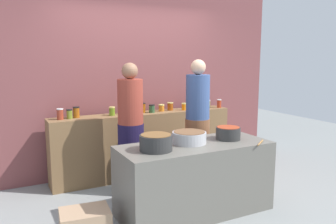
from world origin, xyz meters
name	(u,v)px	position (x,y,z in m)	size (l,w,h in m)	color
ground	(181,202)	(0.00, 0.00, 0.00)	(12.00, 12.00, 0.00)	gray
storefront_wall	(135,72)	(0.00, 1.45, 1.50)	(4.80, 0.12, 3.00)	brown
display_shelf	(145,144)	(0.00, 1.10, 0.46)	(2.70, 0.36, 0.93)	brown
prep_table	(195,178)	(0.00, -0.30, 0.39)	(1.70, 0.70, 0.79)	#636057
preserve_jar_0	(60,114)	(-1.18, 1.10, 1.00)	(0.09, 0.09, 0.14)	maroon
preserve_jar_1	(69,114)	(-1.06, 1.11, 0.99)	(0.08, 0.08, 0.12)	olive
preserve_jar_2	(76,112)	(-0.96, 1.14, 1.00)	(0.09, 0.09, 0.15)	#9B4F11
preserve_jar_3	(112,111)	(-0.48, 1.10, 0.99)	(0.08, 0.08, 0.12)	olive
preserve_jar_4	(126,109)	(-0.26, 1.15, 1.00)	(0.07, 0.07, 0.14)	orange
preserve_jar_5	(136,109)	(-0.14, 1.06, 1.00)	(0.08, 0.08, 0.14)	yellow
preserve_jar_6	(143,108)	(-0.01, 1.12, 1.00)	(0.08, 0.08, 0.14)	#92480D
preserve_jar_7	(152,109)	(0.11, 1.07, 0.99)	(0.09, 0.09, 0.12)	#315432
preserve_jar_8	(161,108)	(0.29, 1.13, 0.98)	(0.09, 0.09, 0.10)	orange
preserve_jar_9	(170,106)	(0.44, 1.14, 0.99)	(0.09, 0.09, 0.12)	#924110
preserve_jar_10	(184,107)	(0.63, 1.05, 0.98)	(0.07, 0.07, 0.11)	orange
preserve_jar_11	(193,106)	(0.78, 1.03, 0.98)	(0.07, 0.07, 0.10)	#4E2359
preserve_jar_12	(197,104)	(0.92, 1.13, 1.00)	(0.08, 0.08, 0.13)	#4E1157
preserve_jar_13	(208,104)	(1.12, 1.15, 0.99)	(0.09, 0.09, 0.12)	olive
preserve_jar_14	(219,103)	(1.26, 1.03, 1.00)	(0.07, 0.07, 0.13)	#AE351B
cooking_pot_left	(156,143)	(-0.49, -0.34, 0.87)	(0.34, 0.34, 0.17)	#2D2D2D
cooking_pot_center	(189,137)	(-0.04, -0.23, 0.85)	(0.38, 0.38, 0.13)	#B7B7BC
cooking_pot_right	(228,133)	(0.46, -0.28, 0.86)	(0.28, 0.28, 0.15)	#2D2D2D
wooden_spoon	(260,143)	(0.65, -0.61, 0.80)	(0.02, 0.02, 0.25)	#9E703D
cook_with_tongs	(131,135)	(-0.42, 0.54, 0.76)	(0.33, 0.33, 1.66)	#1A1436
cook_in_cap	(197,130)	(0.42, 0.33, 0.78)	(0.32, 0.32, 1.70)	brown
bread_crate	(85,224)	(-1.23, -0.29, 0.14)	(0.47, 0.35, 0.27)	tan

